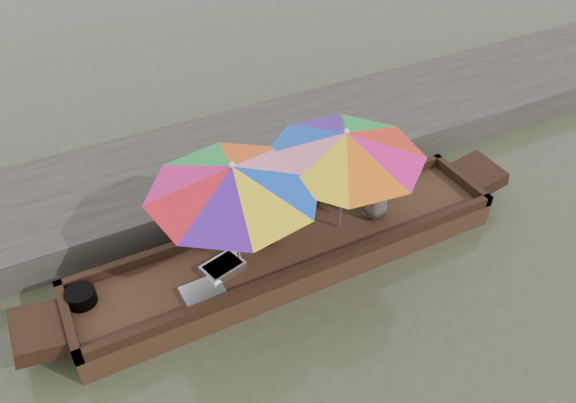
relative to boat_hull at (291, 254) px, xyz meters
name	(u,v)px	position (x,y,z in m)	size (l,w,h in m)	color
water	(291,263)	(0.00, 0.00, -0.17)	(80.00, 80.00, 0.00)	#464C34
dock	(227,163)	(0.00, 2.20, 0.08)	(22.00, 2.20, 0.50)	#2D2B26
boat_hull	(291,254)	(0.00, 0.00, 0.00)	(5.75, 1.20, 0.35)	#392518
cooking_pot	(81,297)	(-2.62, 0.27, 0.27)	(0.35, 0.35, 0.18)	black
tray_crayfish	(223,267)	(-0.97, -0.01, 0.22)	(0.49, 0.34, 0.09)	silver
tray_scallop	(203,291)	(-1.32, -0.25, 0.21)	(0.49, 0.34, 0.06)	silver
charcoal_grill	(263,234)	(-0.28, 0.27, 0.25)	(0.32, 0.32, 0.15)	black
supply_bag	(234,240)	(-0.68, 0.30, 0.30)	(0.28, 0.22, 0.26)	silver
vendor	(378,182)	(1.31, 0.02, 0.72)	(0.53, 0.35, 1.08)	#484037
umbrella_bow	(236,217)	(-0.74, 0.00, 0.95)	(2.04, 2.04, 1.55)	pink
umbrella_stern	(343,181)	(0.73, 0.00, 0.95)	(2.00, 2.00, 1.55)	green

